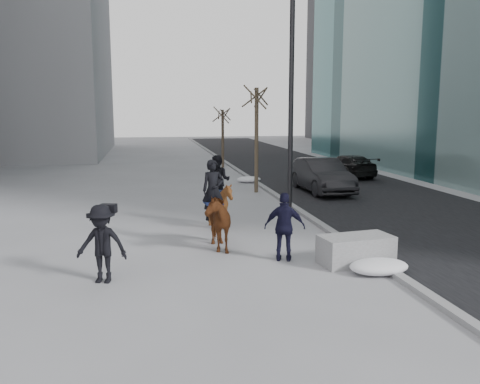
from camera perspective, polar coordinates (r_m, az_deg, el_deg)
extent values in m
plane|color=gray|center=(13.54, 0.92, -7.08)|extent=(120.00, 120.00, 0.00)
cube|color=black|center=(24.96, 12.25, 0.26)|extent=(8.00, 90.00, 0.01)
cube|color=gray|center=(23.71, 3.29, 0.13)|extent=(0.25, 90.00, 0.12)
cube|color=gray|center=(13.02, 12.88, -6.35)|extent=(1.90, 1.13, 0.72)
imported|color=black|center=(23.90, 9.11, 1.86)|extent=(1.79, 4.82, 1.58)
imported|color=black|center=(29.78, 12.01, 2.91)|extent=(2.24, 4.52, 1.26)
imported|color=#502710|center=(14.01, -2.93, -3.16)|extent=(1.02, 1.96, 1.60)
imported|color=black|center=(14.00, -3.04, 0.22)|extent=(0.64, 0.45, 1.68)
cube|color=#0F183A|center=(14.06, -3.03, -1.19)|extent=(0.52, 0.60, 0.06)
imported|color=#45260D|center=(16.34, -2.35, -1.47)|extent=(1.70, 1.78, 1.55)
imported|color=black|center=(16.36, -2.44, 1.32)|extent=(0.96, 0.87, 1.61)
cube|color=black|center=(16.41, -2.44, 0.15)|extent=(0.66, 0.70, 0.06)
imported|color=black|center=(12.89, 5.04, -3.93)|extent=(1.11, 0.71, 1.75)
cylinder|color=#C13E0B|center=(13.34, 4.22, -2.27)|extent=(0.04, 0.18, 0.07)
imported|color=black|center=(11.65, -15.26, -5.65)|extent=(1.27, 0.93, 1.75)
cube|color=black|center=(11.71, -14.59, -1.81)|extent=(0.41, 0.31, 0.20)
cylinder|color=black|center=(18.66, 5.77, 11.32)|extent=(0.18, 0.18, 9.00)
ellipsoid|color=silver|center=(26.82, 1.01, 1.42)|extent=(1.27, 0.81, 0.32)
ellipsoid|color=silver|center=(12.42, 15.32, -8.07)|extent=(1.41, 0.90, 0.36)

